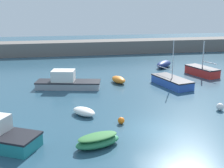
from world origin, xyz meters
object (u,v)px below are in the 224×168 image
at_px(sailboat_twin_hulled, 172,82).
at_px(mooring_buoy_orange, 121,121).
at_px(rowboat_blue_near, 164,64).
at_px(motorboat_with_cabin, 67,82).
at_px(mooring_buoy_white, 220,107).
at_px(fishing_dinghy_green, 84,112).
at_px(rowboat_with_red_cover, 98,141).
at_px(dinghy_near_pier, 119,80).
at_px(sailboat_short_mast, 202,71).

distance_m(sailboat_twin_hulled, mooring_buoy_orange, 11.34).
distance_m(rowboat_blue_near, mooring_buoy_orange, 20.01).
height_order(motorboat_with_cabin, mooring_buoy_orange, motorboat_with_cabin).
relative_size(mooring_buoy_white, mooring_buoy_orange, 1.22).
bearing_deg(fishing_dinghy_green, rowboat_blue_near, 105.83).
distance_m(sailboat_twin_hulled, rowboat_with_red_cover, 15.13).
bearing_deg(mooring_buoy_white, rowboat_with_red_cover, -156.34).
xyz_separation_m(motorboat_with_cabin, sailboat_twin_hulled, (10.36, -1.14, -0.19)).
bearing_deg(mooring_buoy_orange, sailboat_twin_hulled, 51.36).
bearing_deg(rowboat_blue_near, motorboat_with_cabin, -16.05).
relative_size(dinghy_near_pier, mooring_buoy_orange, 5.06).
xyz_separation_m(rowboat_blue_near, sailboat_twin_hulled, (-2.31, -8.81, 0.01)).
xyz_separation_m(sailboat_twin_hulled, mooring_buoy_white, (1.04, -7.57, -0.15)).
distance_m(motorboat_with_cabin, mooring_buoy_white, 14.35).
bearing_deg(sailboat_twin_hulled, sailboat_short_mast, 112.29).
bearing_deg(rowboat_with_red_cover, sailboat_short_mast, -152.63).
relative_size(sailboat_twin_hulled, sailboat_short_mast, 1.16).
xyz_separation_m(motorboat_with_cabin, mooring_buoy_white, (11.41, -8.71, -0.34)).
distance_m(motorboat_with_cabin, sailboat_short_mast, 15.66).
xyz_separation_m(dinghy_near_pier, rowboat_with_red_cover, (-4.17, -14.21, 0.03)).
bearing_deg(mooring_buoy_orange, rowboat_with_red_cover, -123.13).
bearing_deg(rowboat_with_red_cover, rowboat_blue_near, -139.42).
bearing_deg(rowboat_blue_near, sailboat_short_mast, 71.45).
distance_m(fishing_dinghy_green, mooring_buoy_orange, 3.19).
height_order(fishing_dinghy_green, mooring_buoy_white, fishing_dinghy_green).
height_order(rowboat_blue_near, sailboat_twin_hulled, sailboat_twin_hulled).
bearing_deg(fishing_dinghy_green, motorboat_with_cabin, 149.59).
xyz_separation_m(sailboat_short_mast, mooring_buoy_orange, (-12.16, -12.62, -0.27)).
bearing_deg(rowboat_blue_near, mooring_buoy_white, 38.32).
bearing_deg(rowboat_blue_near, sailboat_twin_hulled, 28.04).
distance_m(mooring_buoy_white, mooring_buoy_orange, 8.23).
bearing_deg(dinghy_near_pier, sailboat_short_mast, -96.91).
relative_size(sailboat_twin_hulled, rowboat_with_red_cover, 1.71).
bearing_deg(sailboat_short_mast, mooring_buoy_orange, 119.59).
height_order(mooring_buoy_white, mooring_buoy_orange, mooring_buoy_white).
height_order(sailboat_twin_hulled, fishing_dinghy_green, sailboat_twin_hulled).
relative_size(dinghy_near_pier, rowboat_with_red_cover, 0.79).
height_order(motorboat_with_cabin, sailboat_twin_hulled, sailboat_twin_hulled).
distance_m(sailboat_twin_hulled, sailboat_short_mast, 6.32).
distance_m(rowboat_with_red_cover, fishing_dinghy_green, 5.32).
xyz_separation_m(sailboat_short_mast, mooring_buoy_white, (-4.04, -11.33, -0.22)).
bearing_deg(mooring_buoy_orange, sailboat_short_mast, 46.06).
bearing_deg(sailboat_twin_hulled, dinghy_near_pier, -127.73).
xyz_separation_m(dinghy_near_pier, sailboat_short_mast, (10.07, 1.59, 0.17)).
xyz_separation_m(dinghy_near_pier, fishing_dinghy_green, (-4.46, -8.89, -0.05)).
height_order(sailboat_twin_hulled, sailboat_short_mast, sailboat_twin_hulled).
height_order(sailboat_twin_hulled, mooring_buoy_white, sailboat_twin_hulled).
xyz_separation_m(rowboat_blue_near, rowboat_with_red_cover, (-11.47, -20.85, -0.05)).
relative_size(sailboat_twin_hulled, mooring_buoy_white, 9.00).
xyz_separation_m(rowboat_blue_near, motorboat_with_cabin, (-12.68, -7.68, 0.20)).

